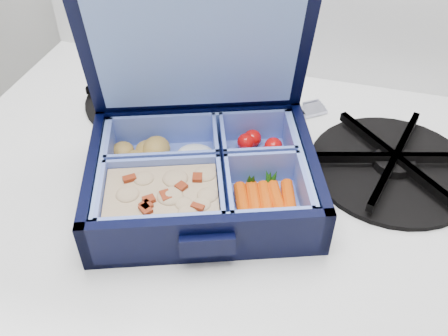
% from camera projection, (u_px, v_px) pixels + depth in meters
% --- Properties ---
extents(bento_box, '(0.26, 0.24, 0.05)m').
position_uv_depth(bento_box, '(203.00, 176.00, 0.49)').
color(bento_box, black).
rests_on(bento_box, stove).
extents(burner_grate, '(0.22, 0.22, 0.03)m').
position_uv_depth(burner_grate, '(394.00, 161.00, 0.53)').
color(burner_grate, black).
rests_on(burner_grate, stove).
extents(burner_grate_rear, '(0.18, 0.18, 0.02)m').
position_uv_depth(burner_grate_rear, '(145.00, 96.00, 0.63)').
color(burner_grate_rear, black).
rests_on(burner_grate_rear, stove).
extents(fork, '(0.16, 0.13, 0.01)m').
position_uv_depth(fork, '(247.00, 126.00, 0.59)').
color(fork, '#AFB0C7').
rests_on(fork, stove).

